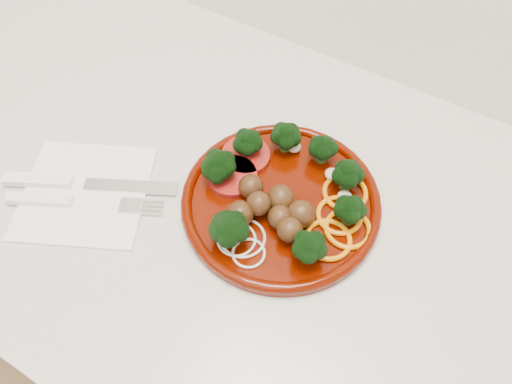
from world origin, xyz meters
The scene contains 5 objects.
counter centered at (0.00, 1.70, 0.45)m, with size 2.40×0.60×0.90m.
plate centered at (0.15, 1.71, 0.92)m, with size 0.25×0.25×0.06m.
napkin centered at (-0.07, 1.60, 0.90)m, with size 0.16×0.16×0.00m, color white.
knife centered at (-0.10, 1.60, 0.91)m, with size 0.21×0.12×0.01m.
fork centered at (-0.09, 1.57, 0.91)m, with size 0.18×0.11×0.01m.
Camera 1 is at (0.30, 1.41, 1.42)m, focal length 35.00 mm.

